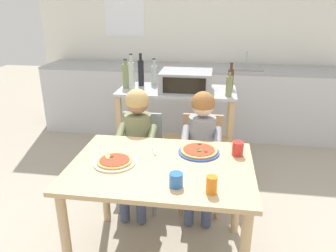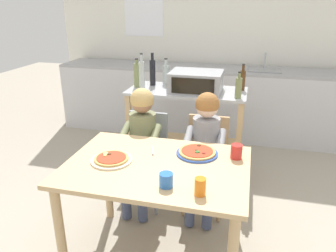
# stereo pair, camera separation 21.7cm
# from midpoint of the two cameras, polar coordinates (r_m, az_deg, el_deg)

# --- Properties ---
(ground_plane) EXTENTS (11.19, 11.19, 0.00)m
(ground_plane) POSITION_cam_midpoint_polar(r_m,az_deg,el_deg) (3.43, 0.21, -9.17)
(ground_plane) COLOR #A89E8C
(back_wall_tiled) EXTENTS (4.44, 0.13, 2.70)m
(back_wall_tiled) POSITION_cam_midpoint_polar(r_m,az_deg,el_deg) (4.71, 3.35, 16.45)
(back_wall_tiled) COLOR white
(back_wall_tiled) RESTS_ON ground
(kitchen_counter) EXTENTS (3.99, 0.60, 1.11)m
(kitchen_counter) POSITION_cam_midpoint_polar(r_m,az_deg,el_deg) (4.47, 2.68, 4.49)
(kitchen_counter) COLOR silver
(kitchen_counter) RESTS_ON ground
(kitchen_island_cart) EXTENTS (1.16, 0.53, 0.90)m
(kitchen_island_cart) POSITION_cam_midpoint_polar(r_m,az_deg,el_deg) (3.35, -0.34, 1.42)
(kitchen_island_cart) COLOR #B7BABF
(kitchen_island_cart) RESTS_ON ground
(toaster_oven) EXTENTS (0.49, 0.40, 0.19)m
(toaster_oven) POSITION_cam_midpoint_polar(r_m,az_deg,el_deg) (3.20, 1.23, 7.83)
(toaster_oven) COLOR #999BA0
(toaster_oven) RESTS_ON kitchen_island_cart
(bottle_dark_olive_oil) EXTENTS (0.06, 0.06, 0.24)m
(bottle_dark_olive_oil) POSITION_cam_midpoint_polar(r_m,az_deg,el_deg) (3.04, 8.60, 6.91)
(bottle_dark_olive_oil) COLOR olive
(bottle_dark_olive_oil) RESTS_ON kitchen_island_cart
(bottle_tall_green_wine) EXTENTS (0.06, 0.06, 0.33)m
(bottle_tall_green_wine) POSITION_cam_midpoint_polar(r_m,az_deg,el_deg) (3.41, -6.58, 9.28)
(bottle_tall_green_wine) COLOR black
(bottle_tall_green_wine) RESTS_ON kitchen_island_cart
(bottle_brown_beer) EXTENTS (0.07, 0.07, 0.27)m
(bottle_brown_beer) POSITION_cam_midpoint_polar(r_m,az_deg,el_deg) (3.46, -4.24, 8.97)
(bottle_brown_beer) COLOR #ADB7B2
(bottle_brown_beer) RESTS_ON kitchen_island_cart
(bottle_slim_sauce) EXTENTS (0.06, 0.06, 0.26)m
(bottle_slim_sauce) POSITION_cam_midpoint_polar(r_m,az_deg,el_deg) (3.32, 9.03, 8.22)
(bottle_slim_sauce) COLOR #4C2D14
(bottle_slim_sauce) RESTS_ON kitchen_island_cart
(bottle_clear_vinegar) EXTENTS (0.07, 0.07, 0.29)m
(bottle_clear_vinegar) POSITION_cam_midpoint_polar(r_m,az_deg,el_deg) (3.35, -9.22, 8.63)
(bottle_clear_vinegar) COLOR olive
(bottle_clear_vinegar) RESTS_ON kitchen_island_cart
(bottle_squat_spirits) EXTENTS (0.06, 0.06, 0.36)m
(bottle_squat_spirits) POSITION_cam_midpoint_polar(r_m,az_deg,el_deg) (3.20, -8.31, 8.60)
(bottle_squat_spirits) COLOR #ADB7B2
(bottle_squat_spirits) RESTS_ON kitchen_island_cart
(dining_table) EXTENTS (1.17, 0.83, 0.75)m
(dining_table) POSITION_cam_midpoint_polar(r_m,az_deg,el_deg) (2.16, -4.10, -9.41)
(dining_table) COLOR tan
(dining_table) RESTS_ON ground
(dining_chair_left) EXTENTS (0.36, 0.36, 0.81)m
(dining_chair_left) POSITION_cam_midpoint_polar(r_m,az_deg,el_deg) (2.88, -6.94, -4.76)
(dining_chair_left) COLOR gray
(dining_chair_left) RESTS_ON ground
(dining_chair_right) EXTENTS (0.36, 0.36, 0.81)m
(dining_chair_right) POSITION_cam_midpoint_polar(r_m,az_deg,el_deg) (2.83, 3.64, -5.17)
(dining_chair_right) COLOR tan
(dining_chair_right) RESTS_ON ground
(child_in_olive_shirt) EXTENTS (0.32, 0.42, 1.05)m
(child_in_olive_shirt) POSITION_cam_midpoint_polar(r_m,az_deg,el_deg) (2.70, -7.77, -2.02)
(child_in_olive_shirt) COLOR #424C6B
(child_in_olive_shirt) RESTS_ON ground
(child_in_grey_shirt) EXTENTS (0.32, 0.42, 1.04)m
(child_in_grey_shirt) POSITION_cam_midpoint_polar(r_m,az_deg,el_deg) (2.64, 3.50, -2.57)
(child_in_grey_shirt) COLOR #424C6B
(child_in_grey_shirt) RESTS_ON ground
(pizza_plate_cream) EXTENTS (0.27, 0.27, 0.03)m
(pizza_plate_cream) POSITION_cam_midpoint_polar(r_m,az_deg,el_deg) (2.16, -12.16, -6.17)
(pizza_plate_cream) COLOR beige
(pizza_plate_cream) RESTS_ON dining_table
(pizza_plate_blue_rimmed) EXTENTS (0.28, 0.28, 0.03)m
(pizza_plate_blue_rimmed) POSITION_cam_midpoint_polar(r_m,az_deg,el_deg) (2.25, 2.66, -4.46)
(pizza_plate_blue_rimmed) COLOR #3356B7
(pizza_plate_blue_rimmed) RESTS_ON dining_table
(drinking_cup_blue) EXTENTS (0.08, 0.08, 0.08)m
(drinking_cup_blue) POSITION_cam_midpoint_polar(r_m,az_deg,el_deg) (1.86, -1.96, -9.44)
(drinking_cup_blue) COLOR blue
(drinking_cup_blue) RESTS_ON dining_table
(drinking_cup_red) EXTENTS (0.08, 0.08, 0.10)m
(drinking_cup_red) POSITION_cam_midpoint_polar(r_m,az_deg,el_deg) (2.23, 9.36, -3.96)
(drinking_cup_red) COLOR red
(drinking_cup_red) RESTS_ON dining_table
(drinking_cup_orange) EXTENTS (0.06, 0.06, 0.10)m
(drinking_cup_orange) POSITION_cam_midpoint_polar(r_m,az_deg,el_deg) (1.80, 4.14, -10.24)
(drinking_cup_orange) COLOR orange
(drinking_cup_orange) RESTS_ON dining_table
(serving_spoon) EXTENTS (0.06, 0.14, 0.01)m
(serving_spoon) POSITION_cam_midpoint_polar(r_m,az_deg,el_deg) (2.28, -5.23, -4.40)
(serving_spoon) COLOR #B7BABF
(serving_spoon) RESTS_ON dining_table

